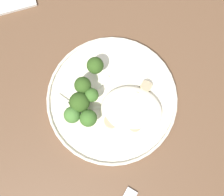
% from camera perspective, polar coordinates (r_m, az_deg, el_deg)
% --- Properties ---
extents(ground, '(6.00, 6.00, 0.00)m').
position_cam_1_polar(ground, '(1.32, -0.65, -7.51)').
color(ground, '#665B51').
extents(wooden_dining_table, '(1.40, 1.00, 0.74)m').
position_cam_1_polar(wooden_dining_table, '(0.66, -1.29, -4.20)').
color(wooden_dining_table, brown).
rests_on(wooden_dining_table, ground).
extents(dinner_plate, '(0.29, 0.29, 0.02)m').
position_cam_1_polar(dinner_plate, '(0.58, -0.00, -0.21)').
color(dinner_plate, beige).
rests_on(dinner_plate, wooden_dining_table).
extents(noodle_bed, '(0.13, 0.11, 0.02)m').
position_cam_1_polar(noodle_bed, '(0.56, 4.26, -2.69)').
color(noodle_bed, beige).
rests_on(noodle_bed, dinner_plate).
extents(seared_scallop_front_small, '(0.03, 0.03, 0.02)m').
position_cam_1_polar(seared_scallop_front_small, '(0.56, 4.94, -5.89)').
color(seared_scallop_front_small, beige).
rests_on(seared_scallop_front_small, dinner_plate).
extents(seared_scallop_rear_pale, '(0.02, 0.02, 0.01)m').
position_cam_1_polar(seared_scallop_rear_pale, '(0.57, 9.29, -3.40)').
color(seared_scallop_rear_pale, '#E5C689').
rests_on(seared_scallop_rear_pale, dinner_plate).
extents(seared_scallop_half_hidden, '(0.02, 0.02, 0.02)m').
position_cam_1_polar(seared_scallop_half_hidden, '(0.56, 1.44, -2.84)').
color(seared_scallop_half_hidden, '#DBB77A').
rests_on(seared_scallop_half_hidden, dinner_plate).
extents(seared_scallop_center_golden, '(0.03, 0.03, 0.01)m').
position_cam_1_polar(seared_scallop_center_golden, '(0.58, 7.46, 2.55)').
color(seared_scallop_center_golden, beige).
rests_on(seared_scallop_center_golden, dinner_plate).
extents(seared_scallop_tilted_round, '(0.04, 0.04, 0.01)m').
position_cam_1_polar(seared_scallop_tilted_round, '(0.56, -0.05, -5.03)').
color(seared_scallop_tilted_round, beige).
rests_on(seared_scallop_tilted_round, dinner_plate).
extents(seared_scallop_right_edge, '(0.03, 0.03, 0.01)m').
position_cam_1_polar(seared_scallop_right_edge, '(0.57, 4.06, -2.83)').
color(seared_scallop_right_edge, beige).
rests_on(seared_scallop_right_edge, dinner_plate).
extents(seared_scallop_tiny_bay, '(0.02, 0.02, 0.02)m').
position_cam_1_polar(seared_scallop_tiny_bay, '(0.57, 5.29, 0.10)').
color(seared_scallop_tiny_bay, beige).
rests_on(seared_scallop_tiny_bay, dinner_plate).
extents(broccoli_floret_right_tilted, '(0.04, 0.04, 0.06)m').
position_cam_1_polar(broccoli_floret_right_tilted, '(0.55, -7.09, -0.95)').
color(broccoli_floret_right_tilted, '#7A994C').
rests_on(broccoli_floret_right_tilted, dinner_plate).
extents(broccoli_floret_tall_stalk, '(0.04, 0.04, 0.05)m').
position_cam_1_polar(broccoli_floret_tall_stalk, '(0.54, -5.17, -4.44)').
color(broccoli_floret_tall_stalk, '#7A994C').
rests_on(broccoli_floret_tall_stalk, dinner_plate).
extents(broccoli_floret_front_edge, '(0.04, 0.04, 0.05)m').
position_cam_1_polar(broccoli_floret_front_edge, '(0.55, -8.67, -3.67)').
color(broccoli_floret_front_edge, '#7A994C').
rests_on(broccoli_floret_front_edge, dinner_plate).
extents(broccoli_floret_beside_noodles, '(0.03, 0.03, 0.05)m').
position_cam_1_polar(broccoli_floret_beside_noodles, '(0.55, -4.48, 0.59)').
color(broccoli_floret_beside_noodles, '#7A994C').
rests_on(broccoli_floret_beside_noodles, dinner_plate).
extents(broccoli_floret_small_sprig, '(0.04, 0.04, 0.06)m').
position_cam_1_polar(broccoli_floret_small_sprig, '(0.55, -6.39, 2.75)').
color(broccoli_floret_small_sprig, '#89A356').
rests_on(broccoli_floret_small_sprig, dinner_plate).
extents(broccoli_floret_split_head, '(0.04, 0.04, 0.06)m').
position_cam_1_polar(broccoli_floret_split_head, '(0.56, -3.69, 7.06)').
color(broccoli_floret_split_head, '#7A994C').
rests_on(broccoli_floret_split_head, dinner_plate).
extents(onion_sliver_pale_crescent, '(0.05, 0.02, 0.00)m').
position_cam_1_polar(onion_sliver_pale_crescent, '(0.57, -2.10, -1.98)').
color(onion_sliver_pale_crescent, silver).
rests_on(onion_sliver_pale_crescent, dinner_plate).
extents(onion_sliver_long_sliver, '(0.04, 0.02, 0.00)m').
position_cam_1_polar(onion_sliver_long_sliver, '(0.58, -10.32, -0.23)').
color(onion_sliver_long_sliver, silver).
rests_on(onion_sliver_long_sliver, dinner_plate).
extents(onion_sliver_short_strip, '(0.02, 0.04, 0.00)m').
position_cam_1_polar(onion_sliver_short_strip, '(0.58, -2.06, 3.30)').
color(onion_sliver_short_strip, silver).
rests_on(onion_sliver_short_strip, dinner_plate).
extents(onion_sliver_curled_piece, '(0.05, 0.01, 0.00)m').
position_cam_1_polar(onion_sliver_curled_piece, '(0.58, -7.06, -1.45)').
color(onion_sliver_curled_piece, silver).
rests_on(onion_sliver_curled_piece, dinner_plate).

